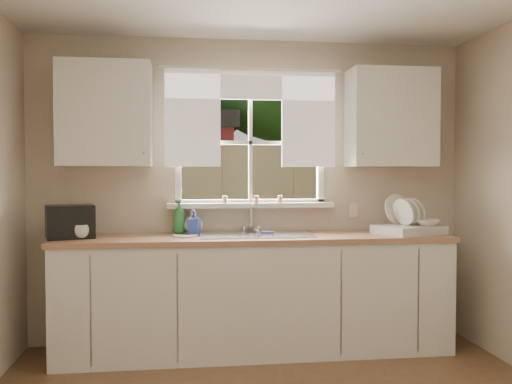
{
  "coord_description": "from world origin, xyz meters",
  "views": [
    {
      "loc": [
        -0.53,
        -2.49,
        1.4
      ],
      "look_at": [
        0.0,
        1.65,
        1.25
      ],
      "focal_mm": 38.0,
      "sensor_mm": 36.0,
      "label": 1
    }
  ],
  "objects": [
    {
      "name": "room_walls",
      "position": [
        0.0,
        -0.07,
        1.24
      ],
      "size": [
        3.62,
        4.02,
        2.5
      ],
      "color": "beige",
      "rests_on": "ground"
    },
    {
      "name": "window",
      "position": [
        0.0,
        2.0,
        1.49
      ],
      "size": [
        1.38,
        0.16,
        1.06
      ],
      "color": "white",
      "rests_on": "room_walls"
    },
    {
      "name": "curtains",
      "position": [
        0.0,
        1.95,
        1.93
      ],
      "size": [
        1.5,
        0.03,
        0.81
      ],
      "color": "white",
      "rests_on": "room_walls"
    },
    {
      "name": "base_cabinets",
      "position": [
        0.0,
        1.68,
        0.43
      ],
      "size": [
        3.0,
        0.62,
        0.87
      ],
      "primitive_type": "cube",
      "color": "silver",
      "rests_on": "ground"
    },
    {
      "name": "countertop",
      "position": [
        0.0,
        1.68,
        0.89
      ],
      "size": [
        3.04,
        0.65,
        0.04
      ],
      "primitive_type": "cube",
      "color": "#A87754",
      "rests_on": "base_cabinets"
    },
    {
      "name": "upper_cabinet_left",
      "position": [
        -1.15,
        1.82,
        1.85
      ],
      "size": [
        0.7,
        0.33,
        0.8
      ],
      "primitive_type": "cube",
      "color": "silver",
      "rests_on": "room_walls"
    },
    {
      "name": "upper_cabinet_right",
      "position": [
        1.15,
        1.82,
        1.85
      ],
      "size": [
        0.7,
        0.33,
        0.8
      ],
      "primitive_type": "cube",
      "color": "silver",
      "rests_on": "room_walls"
    },
    {
      "name": "wall_outlet",
      "position": [
        0.88,
        1.99,
        1.08
      ],
      "size": [
        0.08,
        0.01,
        0.12
      ],
      "primitive_type": "cube",
      "color": "beige",
      "rests_on": "room_walls"
    },
    {
      "name": "sill_jars",
      "position": [
        0.02,
        1.94,
        1.18
      ],
      "size": [
        0.5,
        0.04,
        0.06
      ],
      "color": "brown",
      "rests_on": "window"
    },
    {
      "name": "backyard",
      "position": [
        0.58,
        8.42,
        3.46
      ],
      "size": [
        20.0,
        10.0,
        6.13
      ],
      "color": "#335421",
      "rests_on": "ground"
    },
    {
      "name": "sink",
      "position": [
        0.0,
        1.71,
        0.84
      ],
      "size": [
        0.88,
        0.52,
        0.4
      ],
      "color": "#B7B7BC",
      "rests_on": "countertop"
    },
    {
      "name": "dish_rack",
      "position": [
        1.24,
        1.66,
        0.97
      ],
      "size": [
        0.6,
        0.53,
        0.31
      ],
      "color": "silver",
      "rests_on": "countertop"
    },
    {
      "name": "bowl",
      "position": [
        1.38,
        1.61,
        1.0
      ],
      "size": [
        0.27,
        0.27,
        0.05
      ],
      "primitive_type": "imported",
      "rotation": [
        0.0,
        0.0,
        -0.39
      ],
      "color": "white",
      "rests_on": "dish_rack"
    },
    {
      "name": "soap_bottle_a",
      "position": [
        -0.59,
        1.88,
        1.04
      ],
      "size": [
        0.13,
        0.13,
        0.26
      ],
      "primitive_type": "imported",
      "rotation": [
        0.0,
        0.0,
        0.42
      ],
      "color": "#2C8840",
      "rests_on": "countertop"
    },
    {
      "name": "soap_bottle_b",
      "position": [
        -0.47,
        1.79,
        1.01
      ],
      "size": [
        0.11,
        0.11,
        0.19
      ],
      "primitive_type": "imported",
      "rotation": [
        0.0,
        0.0,
        -0.32
      ],
      "color": "#2D42AA",
      "rests_on": "countertop"
    },
    {
      "name": "soap_bottle_c",
      "position": [
        -0.48,
        1.87,
        1.01
      ],
      "size": [
        0.2,
        0.2,
        0.19
      ],
      "primitive_type": "imported",
      "rotation": [
        0.0,
        0.0,
        0.39
      ],
      "color": "beige",
      "rests_on": "countertop"
    },
    {
      "name": "saucer",
      "position": [
        -0.54,
        1.66,
        0.92
      ],
      "size": [
        0.18,
        0.18,
        0.01
      ],
      "primitive_type": "cylinder",
      "color": "beige",
      "rests_on": "countertop"
    },
    {
      "name": "cup",
      "position": [
        -1.31,
        1.62,
        0.96
      ],
      "size": [
        0.14,
        0.14,
        0.11
      ],
      "primitive_type": "imported",
      "rotation": [
        0.0,
        0.0,
        -0.05
      ],
      "color": "silver",
      "rests_on": "countertop"
    },
    {
      "name": "black_appliance",
      "position": [
        -1.4,
        1.7,
        1.03
      ],
      "size": [
        0.41,
        0.38,
        0.25
      ],
      "primitive_type": "cube",
      "rotation": [
        0.0,
        0.0,
        0.29
      ],
      "color": "black",
      "rests_on": "countertop"
    }
  ]
}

